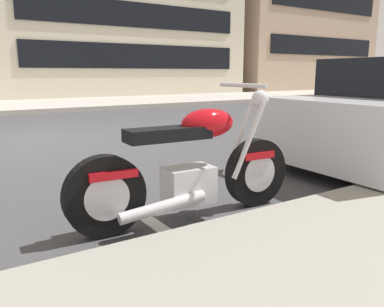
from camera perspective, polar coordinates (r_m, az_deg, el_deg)
ground_plane at (r=7.48m, az=-21.93°, el=1.68°), size 260.00×260.00×0.00m
sidewalk_far_curb at (r=19.91m, az=9.58°, el=8.28°), size 120.00×5.00×0.14m
parking_stall_stripe at (r=3.39m, az=-7.39°, el=-8.84°), size 0.12×2.20×0.01m
parked_motorcycle at (r=3.17m, az=-0.12°, el=-2.30°), size 2.02×0.62×1.10m
townhouse_mid_block at (r=23.05m, az=-12.71°, el=19.47°), size 12.53×8.75×8.86m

